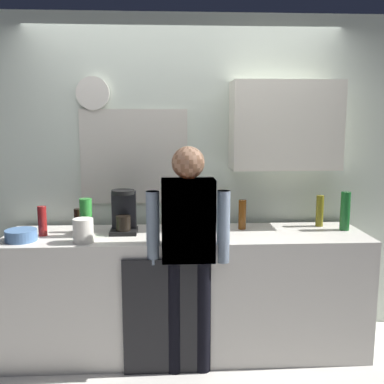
% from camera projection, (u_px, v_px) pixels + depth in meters
% --- Properties ---
extents(ground_plane, '(8.00, 8.00, 0.00)m').
position_uv_depth(ground_plane, '(188.00, 370.00, 3.20)').
color(ground_plane, silver).
extents(kitchen_counter, '(2.70, 0.64, 0.93)m').
position_uv_depth(kitchen_counter, '(187.00, 292.00, 3.43)').
color(kitchen_counter, beige).
rests_on(kitchen_counter, ground_plane).
extents(dishwasher_panel, '(0.56, 0.02, 0.83)m').
position_uv_depth(dishwasher_panel, '(163.00, 317.00, 3.10)').
color(dishwasher_panel, black).
rests_on(dishwasher_panel, ground_plane).
extents(back_wall_assembly, '(4.30, 0.42, 2.60)m').
position_uv_depth(back_wall_assembly, '(196.00, 170.00, 3.68)').
color(back_wall_assembly, silver).
rests_on(back_wall_assembly, ground_plane).
extents(coffee_maker, '(0.20, 0.20, 0.33)m').
position_uv_depth(coffee_maker, '(124.00, 213.00, 3.37)').
color(coffee_maker, black).
rests_on(coffee_maker, kitchen_counter).
extents(bottle_clear_soda, '(0.09, 0.09, 0.28)m').
position_uv_depth(bottle_clear_soda, '(86.00, 218.00, 3.26)').
color(bottle_clear_soda, '#2D8C33').
rests_on(bottle_clear_soda, kitchen_counter).
extents(bottle_olive_oil, '(0.06, 0.06, 0.25)m').
position_uv_depth(bottle_olive_oil, '(320.00, 211.00, 3.57)').
color(bottle_olive_oil, olive).
rests_on(bottle_olive_oil, kitchen_counter).
extents(bottle_amber_beer, '(0.06, 0.06, 0.23)m').
position_uv_depth(bottle_amber_beer, '(242.00, 215.00, 3.48)').
color(bottle_amber_beer, brown).
rests_on(bottle_amber_beer, kitchen_counter).
extents(bottle_green_wine, '(0.07, 0.07, 0.30)m').
position_uv_depth(bottle_green_wine, '(345.00, 211.00, 3.44)').
color(bottle_green_wine, '#195923').
rests_on(bottle_green_wine, kitchen_counter).
extents(bottle_red_vinegar, '(0.06, 0.06, 0.22)m').
position_uv_depth(bottle_red_vinegar, '(42.00, 221.00, 3.28)').
color(bottle_red_vinegar, maroon).
rests_on(bottle_red_vinegar, kitchen_counter).
extents(bottle_dark_sauce, '(0.06, 0.06, 0.18)m').
position_uv_depth(bottle_dark_sauce, '(78.00, 220.00, 3.39)').
color(bottle_dark_sauce, black).
rests_on(bottle_dark_sauce, kitchen_counter).
extents(cup_blue_mug, '(0.08, 0.08, 0.10)m').
position_uv_depth(cup_blue_mug, '(196.00, 226.00, 3.37)').
color(cup_blue_mug, '#3351B2').
rests_on(cup_blue_mug, kitchen_counter).
extents(mixing_bowl, '(0.22, 0.22, 0.08)m').
position_uv_depth(mixing_bowl, '(21.00, 235.00, 3.15)').
color(mixing_bowl, '#4C72A5').
rests_on(mixing_bowl, kitchen_counter).
extents(potted_plant, '(0.15, 0.15, 0.23)m').
position_uv_depth(potted_plant, '(194.00, 211.00, 3.52)').
color(potted_plant, '#9E5638').
rests_on(potted_plant, kitchen_counter).
extents(storage_canister, '(0.14, 0.14, 0.17)m').
position_uv_depth(storage_canister, '(83.00, 231.00, 3.09)').
color(storage_canister, silver).
rests_on(storage_canister, kitchen_counter).
extents(person_at_sink, '(0.57, 0.22, 1.60)m').
position_uv_depth(person_at_sink, '(188.00, 242.00, 3.05)').
color(person_at_sink, brown).
rests_on(person_at_sink, ground_plane).
extents(person_guest, '(0.57, 0.22, 1.60)m').
position_uv_depth(person_guest, '(188.00, 242.00, 3.05)').
color(person_guest, black).
rests_on(person_guest, ground_plane).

